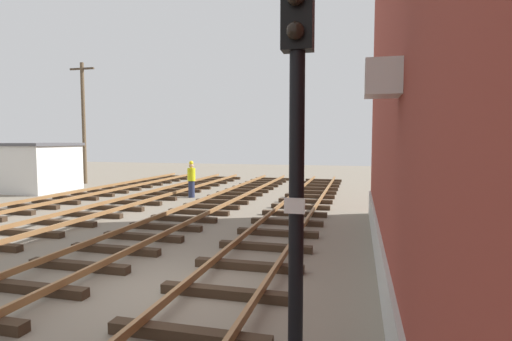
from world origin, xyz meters
TOP-DOWN VIEW (x-y plane):
  - ground_plane at (0.00, 0.00)m, footprint 80.00×80.00m
  - track_near_building at (1.19, 0.00)m, footprint 2.50×44.68m
  - track_centre at (-2.51, 0.00)m, footprint 2.50×44.68m
  - signal_mast at (2.85, -2.22)m, footprint 0.36×0.40m
  - control_hut at (-13.99, 12.16)m, footprint 3.00×3.80m
  - utility_pole_far at (-14.26, 16.31)m, footprint 1.80×0.24m
  - track_worker_foreground at (-4.67, 11.97)m, footprint 0.40×0.40m

SIDE VIEW (x-z plane):
  - ground_plane at x=0.00m, z-range 0.00..0.00m
  - track_centre at x=-2.51m, z-range -0.03..0.29m
  - track_near_building at x=1.19m, z-range -0.03..0.29m
  - track_worker_foreground at x=-4.67m, z-range -0.01..1.86m
  - control_hut at x=-13.99m, z-range 0.01..2.77m
  - signal_mast at x=2.85m, z-range 0.66..5.69m
  - utility_pole_far at x=-14.26m, z-range 0.19..8.21m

